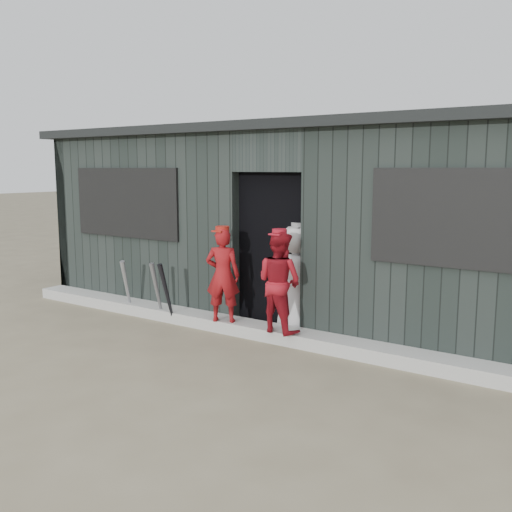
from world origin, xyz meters
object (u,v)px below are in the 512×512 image
Objects in this scene: bat_right at (167,294)px; dugout at (322,221)px; player_grey_back at (298,280)px; bat_mid at (157,292)px; player_red_right at (279,282)px; player_red_left at (223,275)px; bat_left at (127,287)px.

bat_right is 0.10× the size of dugout.
bat_right is 0.62× the size of player_grey_back.
player_red_right is at bearing 1.35° from bat_mid.
player_grey_back is at bearing 16.15° from bat_mid.
bat_mid is 1.93m from player_red_right.
player_grey_back reaches higher than player_red_left.
player_red_left is 0.93m from player_grey_back.
dugout reaches higher than player_red_left.
player_red_right is at bearing -77.82° from dugout.
player_red_left is 0.82m from player_red_right.
bat_right is (0.86, -0.11, 0.02)m from bat_left.
bat_left is 0.61m from bat_mid.
dugout is at bearing 50.63° from bat_mid.
player_red_left reaches higher than bat_left.
bat_left is 2.93m from dugout.
dugout reaches higher than bat_right.
player_red_right is (1.65, 0.13, 0.33)m from bat_right.
player_grey_back is at bearing -75.01° from dugout.
bat_right is at bearing -123.18° from dugout.
bat_right is 2.46m from dugout.
player_red_right is 1.92m from dugout.
bat_left is 0.10× the size of dugout.
bat_mid is at bearing 161.67° from bat_right.
dugout is (1.51, 1.84, 0.88)m from bat_mid.
dugout reaches higher than bat_mid.
dugout is (-0.39, 1.80, 0.55)m from player_red_right.
bat_left is 0.68× the size of player_red_right.
bat_mid is at bearing 9.59° from player_red_right.
player_grey_back reaches higher than bat_left.
bat_right is at bearing -6.99° from bat_left.
player_grey_back is 1.48m from dugout.
player_grey_back is (2.47, 0.52, 0.29)m from bat_left.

